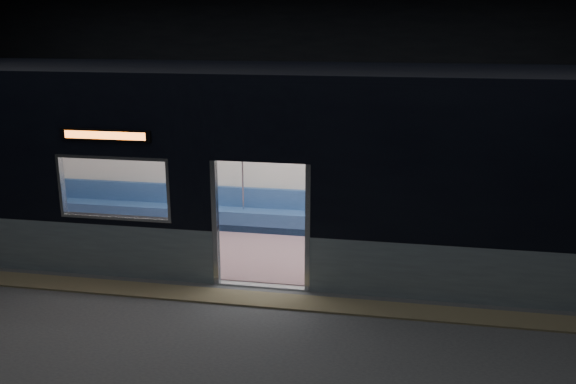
# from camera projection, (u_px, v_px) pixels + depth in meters

# --- Properties ---
(station_floor) EXTENTS (24.00, 14.00, 0.01)m
(station_floor) POSITION_uv_depth(u_px,v_px,m) (246.00, 317.00, 8.76)
(station_floor) COLOR #47494C
(station_floor) RESTS_ON ground
(station_envelope) EXTENTS (24.00, 14.00, 5.00)m
(station_envelope) POSITION_uv_depth(u_px,v_px,m) (240.00, 57.00, 7.76)
(station_envelope) COLOR black
(station_envelope) RESTS_ON station_floor
(tactile_strip) EXTENTS (22.80, 0.50, 0.03)m
(tactile_strip) POSITION_uv_depth(u_px,v_px,m) (255.00, 299.00, 9.28)
(tactile_strip) COLOR #8C7F59
(tactile_strip) RESTS_ON station_floor
(metro_car) EXTENTS (18.00, 3.04, 3.35)m
(metro_car) POSITION_uv_depth(u_px,v_px,m) (279.00, 154.00, 10.67)
(metro_car) COLOR #889CA2
(metro_car) RESTS_ON station_floor
(passenger) EXTENTS (0.40, 0.68, 1.36)m
(passenger) POSITION_uv_depth(u_px,v_px,m) (420.00, 203.00, 11.48)
(passenger) COLOR black
(passenger) RESTS_ON metro_car
(handbag) EXTENTS (0.32, 0.29, 0.15)m
(handbag) POSITION_uv_depth(u_px,v_px,m) (422.00, 212.00, 11.29)
(handbag) COLOR black
(handbag) RESTS_ON passenger
(transit_map) EXTENTS (0.89, 0.03, 0.58)m
(transit_map) POSITION_uv_depth(u_px,v_px,m) (524.00, 170.00, 11.27)
(transit_map) COLOR white
(transit_map) RESTS_ON metro_car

